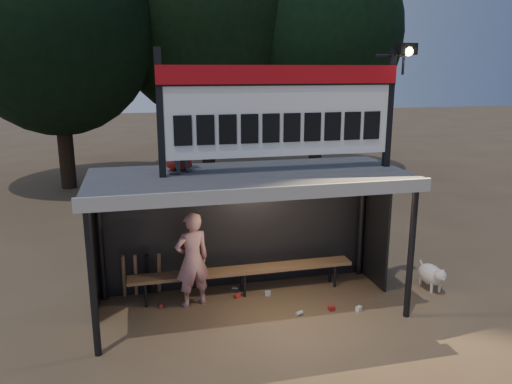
# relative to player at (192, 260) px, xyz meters

# --- Properties ---
(ground) EXTENTS (80.00, 80.00, 0.00)m
(ground) POSITION_rel_player_xyz_m (0.91, -0.32, -0.82)
(ground) COLOR brown
(ground) RESTS_ON ground
(player) EXTENTS (0.68, 0.54, 1.64)m
(player) POSITION_rel_player_xyz_m (0.00, 0.00, 0.00)
(player) COLOR silver
(player) RESTS_ON ground
(child_a) EXTENTS (0.58, 0.56, 0.93)m
(child_a) POSITION_rel_player_xyz_m (-0.21, -0.09, 1.97)
(child_a) COLOR slate
(child_a) RESTS_ON dugout_shelter
(child_b) EXTENTS (0.61, 0.46, 1.11)m
(child_b) POSITION_rel_player_xyz_m (-0.14, 0.15, 2.06)
(child_b) COLOR #AE261A
(child_b) RESTS_ON dugout_shelter
(dugout_shelter) EXTENTS (5.10, 2.08, 2.32)m
(dugout_shelter) POSITION_rel_player_xyz_m (0.91, -0.08, 1.03)
(dugout_shelter) COLOR #404042
(dugout_shelter) RESTS_ON ground
(scoreboard_assembly) EXTENTS (4.10, 0.27, 1.99)m
(scoreboard_assembly) POSITION_rel_player_xyz_m (1.47, -0.33, 2.51)
(scoreboard_assembly) COLOR black
(scoreboard_assembly) RESTS_ON dugout_shelter
(bench) EXTENTS (4.00, 0.35, 0.48)m
(bench) POSITION_rel_player_xyz_m (0.91, 0.23, -0.39)
(bench) COLOR olive
(bench) RESTS_ON ground
(tree_left) EXTENTS (6.46, 6.46, 9.27)m
(tree_left) POSITION_rel_player_xyz_m (-3.09, 9.68, 4.70)
(tree_left) COLOR black
(tree_left) RESTS_ON ground
(tree_mid) EXTENTS (7.22, 7.22, 10.36)m
(tree_mid) POSITION_rel_player_xyz_m (1.91, 11.18, 5.35)
(tree_mid) COLOR black
(tree_mid) RESTS_ON ground
(tree_right) EXTENTS (6.08, 6.08, 8.72)m
(tree_right) POSITION_rel_player_xyz_m (5.91, 10.18, 4.37)
(tree_right) COLOR #302115
(tree_right) RESTS_ON ground
(dog) EXTENTS (0.36, 0.81, 0.49)m
(dog) POSITION_rel_player_xyz_m (4.29, -0.39, -0.54)
(dog) COLOR white
(dog) RESTS_ON ground
(bats) EXTENTS (0.68, 0.35, 0.84)m
(bats) POSITION_rel_player_xyz_m (-0.84, 0.50, -0.39)
(bats) COLOR olive
(bats) RESTS_ON ground
(litter) EXTENTS (3.29, 1.38, 0.08)m
(litter) POSITION_rel_player_xyz_m (1.28, -0.26, -0.78)
(litter) COLOR red
(litter) RESTS_ON ground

